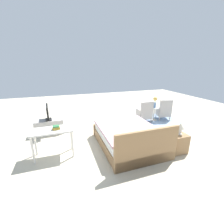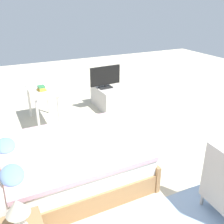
% 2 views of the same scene
% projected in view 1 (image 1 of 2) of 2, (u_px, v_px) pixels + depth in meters
% --- Properties ---
extents(ground_plane, '(16.00, 16.00, 0.00)m').
position_uv_depth(ground_plane, '(117.00, 133.00, 5.40)').
color(ground_plane, beige).
extents(floor_rug, '(2.10, 1.50, 0.01)m').
position_uv_depth(floor_rug, '(153.00, 120.00, 6.71)').
color(floor_rug, '#8EA8C6').
rests_on(floor_rug, ground_plane).
extents(bed, '(1.69, 2.16, 0.96)m').
position_uv_depth(bed, '(129.00, 137.00, 4.47)').
color(bed, '#997047').
rests_on(bed, ground_plane).
extents(armchair_by_window_left, '(0.66, 0.66, 0.92)m').
position_uv_depth(armchair_by_window_left, '(164.00, 111.00, 6.70)').
color(armchair_by_window_left, '#ADA8A3').
rests_on(armchair_by_window_left, floor_rug).
extents(armchair_by_window_right, '(0.57, 0.57, 0.92)m').
position_uv_depth(armchair_by_window_right, '(145.00, 113.00, 6.39)').
color(armchair_by_window_right, '#ADA8A3').
rests_on(armchair_by_window_right, floor_rug).
extents(side_table, '(0.40, 0.40, 0.58)m').
position_uv_depth(side_table, '(154.00, 112.00, 6.59)').
color(side_table, beige).
rests_on(side_table, ground_plane).
extents(flower_vase, '(0.17, 0.17, 0.48)m').
position_uv_depth(flower_vase, '(155.00, 101.00, 6.44)').
color(flower_vase, '#4C709E').
rests_on(flower_vase, side_table).
extents(nightstand, '(0.44, 0.41, 0.54)m').
position_uv_depth(nightstand, '(178.00, 143.00, 4.20)').
color(nightstand, '#997047').
rests_on(nightstand, ground_plane).
extents(table_lamp, '(0.22, 0.22, 0.33)m').
position_uv_depth(table_lamp, '(180.00, 127.00, 4.05)').
color(table_lamp, silver).
rests_on(table_lamp, nightstand).
extents(tv_stand, '(0.96, 0.40, 0.51)m').
position_uv_depth(tv_stand, '(50.00, 127.00, 5.34)').
color(tv_stand, '#B7B2AD').
rests_on(tv_stand, ground_plane).
extents(tv_flatscreen, '(0.22, 0.77, 0.53)m').
position_uv_depth(tv_flatscreen, '(48.00, 113.00, 5.18)').
color(tv_flatscreen, black).
rests_on(tv_flatscreen, tv_stand).
extents(vanity_desk, '(1.04, 0.52, 0.77)m').
position_uv_depth(vanity_desk, '(52.00, 134.00, 3.89)').
color(vanity_desk, silver).
rests_on(vanity_desk, ground_plane).
extents(book_stack, '(0.20, 0.18, 0.10)m').
position_uv_depth(book_stack, '(56.00, 128.00, 3.86)').
color(book_stack, '#B79333').
rests_on(book_stack, vanity_desk).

